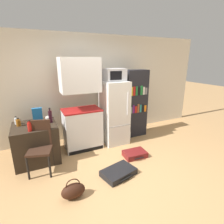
# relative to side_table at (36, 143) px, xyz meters

# --- Properties ---
(ground_plane) EXTENTS (24.00, 24.00, 0.00)m
(ground_plane) POSITION_rel_side_table_xyz_m (1.43, -1.20, -0.38)
(ground_plane) COLOR tan
(wall_back) EXTENTS (6.40, 0.10, 2.62)m
(wall_back) POSITION_rel_side_table_xyz_m (1.63, 0.80, 0.93)
(wall_back) COLOR silver
(wall_back) RESTS_ON ground_plane
(side_table) EXTENTS (0.83, 0.79, 0.77)m
(side_table) POSITION_rel_side_table_xyz_m (0.00, 0.00, 0.00)
(side_table) COLOR #2D2319
(side_table) RESTS_ON ground_plane
(kitchen_hutch) EXTENTS (0.85, 0.56, 2.06)m
(kitchen_hutch) POSITION_rel_side_table_xyz_m (1.01, 0.13, 0.57)
(kitchen_hutch) COLOR white
(kitchen_hutch) RESTS_ON ground_plane
(refrigerator) EXTENTS (0.58, 0.64, 1.53)m
(refrigerator) POSITION_rel_side_table_xyz_m (1.81, 0.09, 0.38)
(refrigerator) COLOR silver
(refrigerator) RESTS_ON ground_plane
(microwave) EXTENTS (0.48, 0.35, 0.28)m
(microwave) POSITION_rel_side_table_xyz_m (1.81, 0.09, 1.29)
(microwave) COLOR #B7B7BC
(microwave) RESTS_ON refrigerator
(bookshelf) EXTENTS (0.60, 0.34, 1.76)m
(bookshelf) POSITION_rel_side_table_xyz_m (2.49, 0.23, 0.50)
(bookshelf) COLOR black
(bookshelf) RESTS_ON ground_plane
(bottle_clear_short) EXTENTS (0.06, 0.06, 0.16)m
(bottle_clear_short) POSITION_rel_side_table_xyz_m (-0.31, 0.20, 0.45)
(bottle_clear_short) COLOR silver
(bottle_clear_short) RESTS_ON side_table
(bottle_ketchup_red) EXTENTS (0.07, 0.07, 0.21)m
(bottle_ketchup_red) POSITION_rel_side_table_xyz_m (-0.07, -0.30, 0.47)
(bottle_ketchup_red) COLOR #AD1914
(bottle_ketchup_red) RESTS_ON side_table
(bottle_wine_dark) EXTENTS (0.07, 0.07, 0.31)m
(bottle_wine_dark) POSITION_rel_side_table_xyz_m (0.32, 0.02, 0.51)
(bottle_wine_dark) COLOR black
(bottle_wine_dark) RESTS_ON side_table
(bottle_amber_beer) EXTENTS (0.08, 0.08, 0.16)m
(bottle_amber_beer) POSITION_rel_side_table_xyz_m (-0.27, 0.07, 0.45)
(bottle_amber_beer) COLOR brown
(bottle_amber_beer) RESTS_ON side_table
(bowl) EXTENTS (0.14, 0.14, 0.04)m
(bowl) POSITION_rel_side_table_xyz_m (0.31, 0.30, 0.40)
(bowl) COLOR silver
(bowl) RESTS_ON side_table
(cereal_box) EXTENTS (0.19, 0.07, 0.30)m
(cereal_box) POSITION_rel_side_table_xyz_m (0.09, 0.16, 0.53)
(cereal_box) COLOR #1E66A8
(cereal_box) RESTS_ON side_table
(chair) EXTENTS (0.50, 0.50, 0.97)m
(chair) POSITION_rel_side_table_xyz_m (0.07, -0.41, 0.18)
(chair) COLOR black
(chair) RESTS_ON ground_plane
(suitcase_large_flat) EXTENTS (0.67, 0.52, 0.11)m
(suitcase_large_flat) POSITION_rel_side_table_xyz_m (1.29, -1.18, -0.33)
(suitcase_large_flat) COLOR black
(suitcase_large_flat) RESTS_ON ground_plane
(suitcase_small_flat) EXTENTS (0.49, 0.37, 0.12)m
(suitcase_small_flat) POSITION_rel_side_table_xyz_m (1.89, -0.77, -0.32)
(suitcase_small_flat) COLOR maroon
(suitcase_small_flat) RESTS_ON ground_plane
(handbag) EXTENTS (0.36, 0.20, 0.33)m
(handbag) POSITION_rel_side_table_xyz_m (0.42, -1.38, -0.26)
(handbag) COLOR #33190F
(handbag) RESTS_ON ground_plane
(water_bottle_front) EXTENTS (0.08, 0.08, 0.31)m
(water_bottle_front) POSITION_rel_side_table_xyz_m (2.17, -0.05, -0.25)
(water_bottle_front) COLOR silver
(water_bottle_front) RESTS_ON ground_plane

